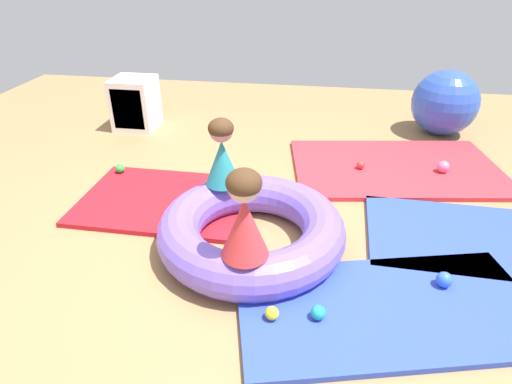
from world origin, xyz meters
The scene contains 16 objects.
ground_plane centered at (0.00, 0.00, 0.00)m, with size 8.00×8.00×0.00m, color #9E7549.
gym_mat_near_left centered at (0.91, -0.47, 0.02)m, with size 1.68×0.84×0.04m, color #2D47B7.
gym_mat_far_right centered at (1.79, 0.30, 0.02)m, with size 1.86×0.89×0.04m, color #2D47B7.
gym_mat_near_right centered at (-0.72, 0.48, 0.02)m, with size 1.36×0.95×0.04m, color #B21923.
gym_mat_front centered at (1.18, 1.38, 0.02)m, with size 1.86×1.17×0.04m, color red.
inflatable_cushion centered at (0.05, 0.01, 0.14)m, with size 1.26×1.26×0.29m, color #7056D1.
child_in_teal centered at (-0.22, 0.36, 0.53)m, with size 0.36×0.36×0.50m.
child_in_red centered at (0.09, -0.44, 0.55)m, with size 0.31×0.31×0.53m.
play_ball_blue centered at (1.25, -0.24, 0.09)m, with size 0.09×0.09×0.09m, color blue.
play_ball_teal centered at (0.52, -0.62, 0.08)m, with size 0.08×0.08×0.08m, color teal.
play_ball_green centered at (-1.28, 0.86, 0.08)m, with size 0.08×0.08×0.08m, color green.
play_ball_pink centered at (1.57, 1.31, 0.09)m, with size 0.11×0.11×0.11m, color pink.
play_ball_red centered at (0.85, 1.27, 0.08)m, with size 0.07×0.07×0.07m, color red.
play_ball_yellow centered at (0.28, -0.66, 0.08)m, with size 0.08×0.08×0.08m, color yellow.
exercise_ball_large centered at (1.76, 2.38, 0.35)m, with size 0.69×0.69×0.69m, color blue.
storage_cube centered at (-1.60, 2.01, 0.28)m, with size 0.44×0.44×0.56m.
Camera 1 is at (0.45, -2.35, 1.81)m, focal length 30.22 mm.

